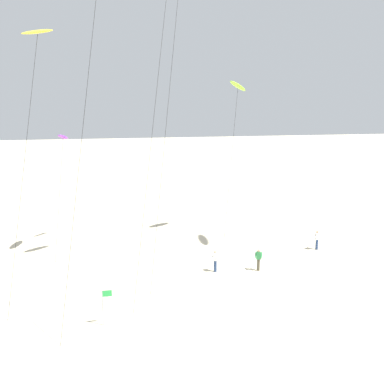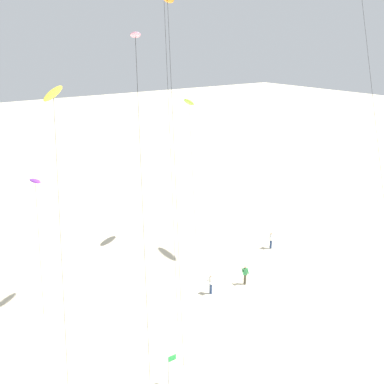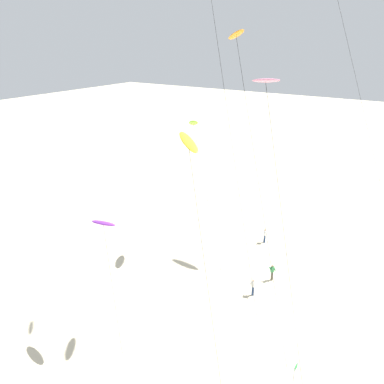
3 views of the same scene
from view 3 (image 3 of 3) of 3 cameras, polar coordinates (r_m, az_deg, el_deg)
ground_plane at (r=36.15m, az=12.98°, el=-17.13°), size 260.00×260.00×0.00m
kite_purple at (r=29.44m, az=-12.18°, el=-4.34°), size 1.57×3.29×10.12m
kite_orange at (r=29.44m, az=6.24°, el=20.15°), size 4.77×8.00×22.44m
kite_pink at (r=23.28m, az=10.33°, el=13.58°), size 3.48×6.37×19.93m
kite_yellow at (r=21.83m, az=-0.43°, el=6.31°), size 3.35×5.49×17.08m
kite_lime at (r=41.01m, az=0.21°, el=9.42°), size 3.91×6.17×14.49m
kite_black at (r=32.25m, az=2.74°, el=24.87°), size 4.85×8.24×26.04m
kite_flyer_nearest at (r=38.18m, az=8.45°, el=-12.82°), size 0.55×0.58×1.67m
kite_flyer_middle at (r=47.17m, az=10.03°, el=-5.93°), size 0.63×0.61×1.67m
kite_flyer_furthest at (r=40.57m, az=11.04°, el=-10.79°), size 0.69×0.68×1.67m
marker_flag at (r=29.87m, az=14.01°, el=-23.16°), size 0.57×0.05×2.10m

